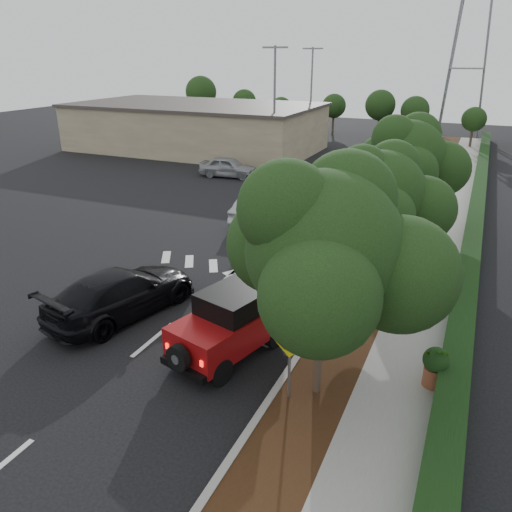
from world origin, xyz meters
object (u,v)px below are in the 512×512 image
Objects in this scene: red_jeep at (233,322)px; silver_suv_ahead at (318,224)px; speed_hump_sign at (290,348)px; black_suv_oncoming at (122,292)px.

silver_suv_ahead is (-0.69, 10.51, -0.22)m from red_jeep.
speed_hump_sign is at bearing -70.09° from silver_suv_ahead.
speed_hump_sign is (6.94, -2.10, 0.80)m from black_suv_oncoming.
red_jeep is 1.80× the size of speed_hump_sign.
red_jeep reaches higher than black_suv_oncoming.
red_jeep is at bearing -80.50° from silver_suv_ahead.
silver_suv_ahead is at bearing 108.72° from red_jeep.
silver_suv_ahead reaches higher than black_suv_oncoming.
speed_hump_sign reaches higher than silver_suv_ahead.
red_jeep reaches higher than silver_suv_ahead.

